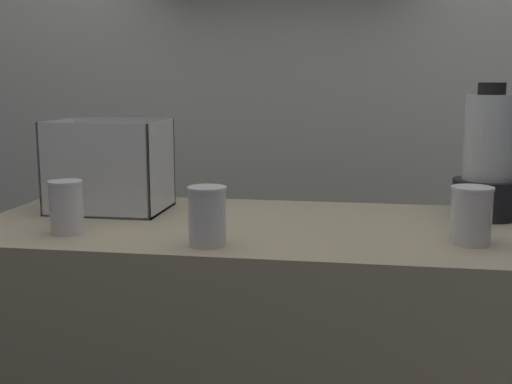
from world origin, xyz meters
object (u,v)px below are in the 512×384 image
juice_cup_beet_middle (471,219)px  blender_pitcher (487,164)px  juice_cup_orange_far_left (66,210)px  juice_cup_beet_left (207,219)px  carrot_display_bin (108,183)px

juice_cup_beet_middle → blender_pitcher: bearing=74.6°
blender_pitcher → juice_cup_orange_far_left: blender_pitcher is taller
blender_pitcher → juice_cup_beet_left: bearing=-148.3°
juice_cup_beet_left → juice_cup_beet_middle: bearing=10.6°
blender_pitcher → juice_cup_beet_middle: 0.31m
juice_cup_orange_far_left → juice_cup_beet_middle: bearing=3.1°
carrot_display_bin → juice_cup_beet_left: (0.36, -0.33, -0.02)m
blender_pitcher → juice_cup_beet_middle: (-0.08, -0.29, -0.08)m
juice_cup_orange_far_left → carrot_display_bin: bearing=92.0°
blender_pitcher → juice_cup_orange_far_left: size_ratio=2.80×
carrot_display_bin → blender_pitcher: blender_pitcher is taller
carrot_display_bin → juice_cup_beet_left: bearing=-42.9°
carrot_display_bin → juice_cup_beet_middle: (0.92, -0.23, -0.02)m
juice_cup_beet_middle → juice_cup_beet_left: bearing=-169.4°
blender_pitcher → juice_cup_beet_middle: blender_pitcher is taller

